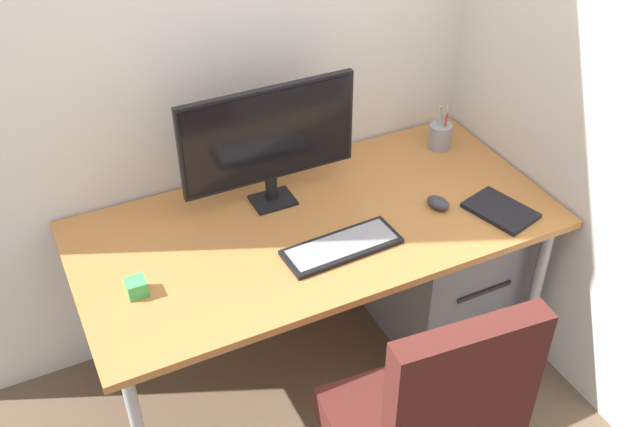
# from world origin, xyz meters

# --- Properties ---
(ground_plane) EXTENTS (8.00, 8.00, 0.00)m
(ground_plane) POSITION_xyz_m (0.00, 0.00, 0.00)
(ground_plane) COLOR brown
(wall_side_right) EXTENTS (0.04, 1.76, 2.80)m
(wall_side_right) POSITION_xyz_m (0.86, -0.13, 1.40)
(wall_side_right) COLOR silver
(wall_side_right) RESTS_ON ground_plane
(desk) EXTENTS (1.66, 0.81, 0.71)m
(desk) POSITION_xyz_m (0.00, 0.00, 0.66)
(desk) COLOR #B27038
(desk) RESTS_ON ground_plane
(filing_cabinet) EXTENTS (0.48, 0.48, 0.55)m
(filing_cabinet) POSITION_xyz_m (0.56, -0.04, 0.27)
(filing_cabinet) COLOR slate
(filing_cabinet) RESTS_ON ground_plane
(monitor) EXTENTS (0.63, 0.12, 0.45)m
(monitor) POSITION_xyz_m (-0.09, 0.19, 0.97)
(monitor) COLOR black
(monitor) RESTS_ON desk
(keyboard) EXTENTS (0.40, 0.16, 0.02)m
(keyboard) POSITION_xyz_m (0.01, -0.17, 0.72)
(keyboard) COLOR black
(keyboard) RESTS_ON desk
(mouse) EXTENTS (0.08, 0.10, 0.04)m
(mouse) POSITION_xyz_m (0.43, -0.11, 0.73)
(mouse) COLOR #333338
(mouse) RESTS_ON desk
(pen_holder) EXTENTS (0.09, 0.09, 0.19)m
(pen_holder) POSITION_xyz_m (0.65, 0.23, 0.76)
(pen_holder) COLOR gray
(pen_holder) RESTS_ON desk
(notebook) EXTENTS (0.22, 0.27, 0.02)m
(notebook) POSITION_xyz_m (0.61, -0.23, 0.72)
(notebook) COLOR black
(notebook) RESTS_ON desk
(desk_clamp_accessory) EXTENTS (0.06, 0.06, 0.05)m
(desk_clamp_accessory) POSITION_xyz_m (-0.65, -0.08, 0.74)
(desk_clamp_accessory) COLOR #3FAD59
(desk_clamp_accessory) RESTS_ON desk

